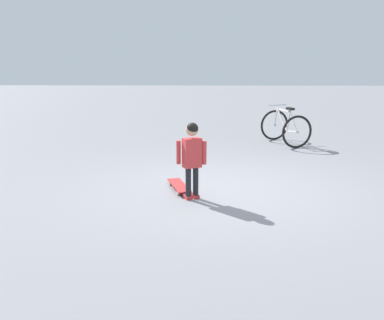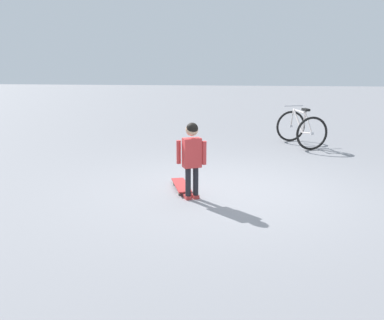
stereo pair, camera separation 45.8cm
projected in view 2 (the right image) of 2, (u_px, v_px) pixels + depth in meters
The scene contains 4 objects.
ground_plane at pixel (234, 191), 6.33m from camera, with size 50.00×50.00×0.00m, color gray.
child_person at pixel (192, 152), 5.85m from camera, with size 0.41×0.25×1.06m.
skateboard at pixel (181, 185), 6.42m from camera, with size 0.39×0.76×0.07m.
bicycle_near at pixel (301, 128), 9.57m from camera, with size 1.01×1.24×0.85m.
Camera 2 is at (0.00, 6.09, 1.89)m, focal length 40.76 mm.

